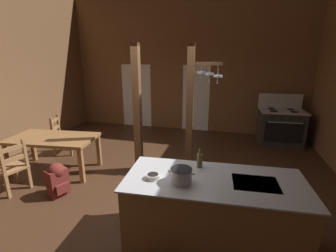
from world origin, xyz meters
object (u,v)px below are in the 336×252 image
object	(u,v)px
dining_table	(53,141)
ladderback_chair_by_post	(62,136)
stove_range	(280,126)
backpack	(57,178)
stockpot_on_counter	(181,175)
ladderback_chair_near_window	(12,168)
mixing_bowl_on_counter	(153,176)
bottle_tall_on_counter	(200,160)
kitchen_island	(212,212)

from	to	relation	value
dining_table	ladderback_chair_by_post	bearing A→B (deg)	118.37
stove_range	dining_table	world-z (taller)	stove_range
dining_table	backpack	world-z (taller)	dining_table
stockpot_on_counter	backpack	bearing A→B (deg)	164.80
ladderback_chair_near_window	stockpot_on_counter	xyz separation A→B (m)	(3.12, -0.54, 0.55)
stove_range	ladderback_chair_by_post	xyz separation A→B (m)	(-5.29, -2.07, -0.03)
dining_table	stove_range	bearing A→B (deg)	31.21
ladderback_chair_near_window	mixing_bowl_on_counter	xyz separation A→B (m)	(2.77, -0.54, 0.49)
dining_table	ladderback_chair_by_post	world-z (taller)	ladderback_chair_by_post
stove_range	bottle_tall_on_counter	world-z (taller)	stove_range
dining_table	stockpot_on_counter	bearing A→B (deg)	-25.42
backpack	stockpot_on_counter	world-z (taller)	stockpot_on_counter
backpack	bottle_tall_on_counter	world-z (taller)	bottle_tall_on_counter
stove_range	bottle_tall_on_counter	bearing A→B (deg)	-113.83
bottle_tall_on_counter	mixing_bowl_on_counter	bearing A→B (deg)	-138.43
ladderback_chair_by_post	mixing_bowl_on_counter	distance (m)	3.84
ladderback_chair_near_window	ladderback_chair_by_post	bearing A→B (deg)	99.72
mixing_bowl_on_counter	bottle_tall_on_counter	bearing A→B (deg)	41.57
backpack	mixing_bowl_on_counter	bearing A→B (deg)	-17.83
mixing_bowl_on_counter	ladderback_chair_near_window	bearing A→B (deg)	168.93
ladderback_chair_near_window	ladderback_chair_by_post	xyz separation A→B (m)	(-0.29, 1.72, 0.00)
ladderback_chair_by_post	dining_table	bearing A→B (deg)	-61.63
dining_table	ladderback_chair_by_post	size ratio (longest dim) A/B	1.88
mixing_bowl_on_counter	ladderback_chair_by_post	bearing A→B (deg)	143.65
kitchen_island	stove_range	bearing A→B (deg)	70.21
ladderback_chair_near_window	bottle_tall_on_counter	distance (m)	3.33
stockpot_on_counter	mixing_bowl_on_counter	size ratio (longest dim) A/B	1.98
ladderback_chair_near_window	backpack	size ratio (longest dim) A/B	1.59
dining_table	mixing_bowl_on_counter	size ratio (longest dim) A/B	11.00
stove_range	ladderback_chair_near_window	distance (m)	6.27
backpack	kitchen_island	bearing A→B (deg)	-9.67
mixing_bowl_on_counter	stove_range	bearing A→B (deg)	62.87
kitchen_island	ladderback_chair_near_window	size ratio (longest dim) A/B	2.33
kitchen_island	backpack	distance (m)	2.69
dining_table	ladderback_chair_by_post	distance (m)	0.99
stove_range	dining_table	xyz separation A→B (m)	(-4.83, -2.93, 0.17)
backpack	mixing_bowl_on_counter	distance (m)	2.12
ladderback_chair_near_window	mixing_bowl_on_counter	bearing A→B (deg)	-11.07
stove_range	ladderback_chair_near_window	bearing A→B (deg)	-142.81
dining_table	ladderback_chair_near_window	bearing A→B (deg)	-100.86
stove_range	ladderback_chair_by_post	world-z (taller)	stove_range
kitchen_island	ladderback_chair_by_post	distance (m)	4.33
dining_table	backpack	distance (m)	1.09
ladderback_chair_near_window	stockpot_on_counter	world-z (taller)	stockpot_on_counter
kitchen_island	mixing_bowl_on_counter	bearing A→B (deg)	-166.85
bottle_tall_on_counter	backpack	bearing A→B (deg)	175.93
stove_range	stockpot_on_counter	xyz separation A→B (m)	(-1.87, -4.33, 0.52)
ladderback_chair_near_window	stove_range	bearing A→B (deg)	37.19
stove_range	stockpot_on_counter	distance (m)	4.75
ladderback_chair_by_post	bottle_tall_on_counter	bearing A→B (deg)	-26.88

